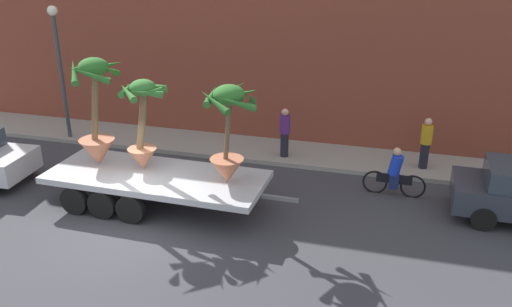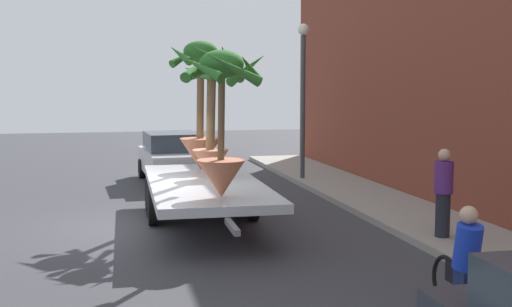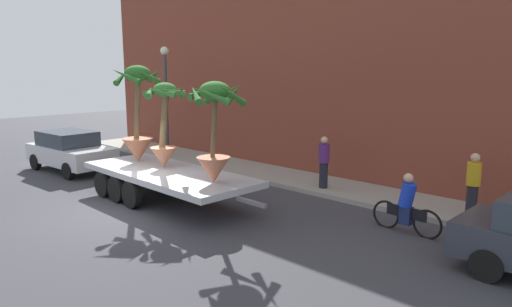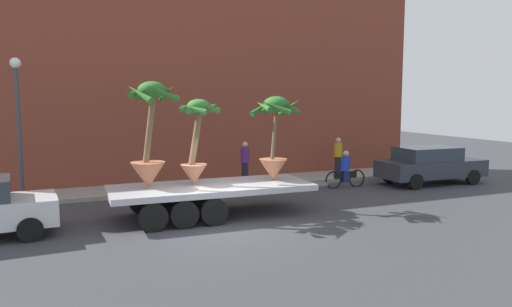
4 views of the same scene
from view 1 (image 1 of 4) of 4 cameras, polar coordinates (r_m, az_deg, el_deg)
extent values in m
plane|color=#38383D|center=(14.48, -13.23, -7.83)|extent=(60.00, 60.00, 0.00)
cube|color=gray|center=(19.44, -4.85, 0.94)|extent=(24.00, 2.20, 0.15)
cube|color=brown|center=(19.93, -3.52, 14.02)|extent=(24.00, 1.20, 8.55)
cube|color=#B7BABF|center=(15.09, -10.72, -2.51)|extent=(6.23, 2.50, 0.18)
cylinder|color=black|center=(17.09, -14.87, -1.67)|extent=(0.80, 0.23, 0.80)
cylinder|color=black|center=(15.44, -19.05, -4.84)|extent=(0.80, 0.23, 0.80)
cylinder|color=black|center=(16.68, -12.32, -2.03)|extent=(0.80, 0.23, 0.80)
cylinder|color=black|center=(14.98, -16.32, -5.35)|extent=(0.80, 0.23, 0.80)
cylinder|color=black|center=(16.30, -9.64, -2.41)|extent=(0.80, 0.23, 0.80)
cylinder|color=black|center=(14.56, -13.42, -5.88)|extent=(0.80, 0.23, 0.80)
cube|color=slate|center=(13.98, 2.62, -4.88)|extent=(1.00, 0.12, 0.10)
cone|color=#B26647|center=(15.94, -16.72, 0.16)|extent=(1.02, 1.02, 0.79)
cylinder|color=brown|center=(15.43, -17.03, 5.12)|extent=(0.47, 0.18, 2.12)
ellipsoid|color=#2D6B28|center=(15.12, -17.20, 8.93)|extent=(0.83, 0.83, 0.52)
cone|color=#2D6B28|center=(14.96, -15.45, 8.67)|extent=(0.36, 0.98, 0.56)
cone|color=#2D6B28|center=(15.51, -15.70, 9.19)|extent=(1.14, 0.46, 0.50)
cone|color=#2D6B28|center=(15.56, -17.64, 9.05)|extent=(0.77, 0.82, 0.40)
cone|color=#2D6B28|center=(15.14, -19.12, 8.37)|extent=(0.75, 0.95, 0.62)
cone|color=#2D6B28|center=(14.61, -17.63, 8.15)|extent=(1.11, 0.55, 0.58)
cone|color=#C17251|center=(15.32, -12.15, -0.57)|extent=(0.82, 0.82, 0.64)
cylinder|color=brown|center=(14.86, -12.21, 3.70)|extent=(0.50, 0.20, 1.79)
ellipsoid|color=#387A33|center=(14.57, -12.17, 7.00)|extent=(0.71, 0.71, 0.44)
cone|color=#387A33|center=(14.36, -10.73, 6.73)|extent=(0.27, 0.87, 0.36)
cone|color=#387A33|center=(14.80, -10.45, 7.14)|extent=(0.93, 0.75, 0.46)
cone|color=#387A33|center=(14.93, -12.31, 7.23)|extent=(0.75, 0.58, 0.31)
cone|color=#387A33|center=(14.78, -13.68, 6.91)|extent=(0.21, 0.89, 0.38)
cone|color=#387A33|center=(14.43, -13.78, 6.48)|extent=(0.83, 0.73, 0.43)
cone|color=#387A33|center=(14.18, -11.77, 6.42)|extent=(0.80, 0.72, 0.38)
cone|color=#B26647|center=(14.17, -3.16, -1.87)|extent=(0.92, 0.92, 0.70)
cylinder|color=brown|center=(13.69, -3.07, 2.83)|extent=(0.29, 0.13, 1.77)
ellipsoid|color=#2D6B28|center=(13.41, -2.94, 6.38)|extent=(0.82, 0.82, 0.51)
cone|color=#2D6B28|center=(13.38, -0.55, 5.97)|extent=(0.41, 1.11, 0.66)
cone|color=#2D6B28|center=(13.78, -1.37, 6.52)|extent=(1.02, 0.66, 0.56)
cone|color=#2D6B28|center=(13.99, -3.24, 6.67)|extent=(1.11, 0.67, 0.66)
cone|color=#2D6B28|center=(13.54, -4.88, 6.26)|extent=(0.28, 0.97, 0.42)
cone|color=#2D6B28|center=(13.10, -4.57, 5.62)|extent=(1.00, 0.66, 0.55)
cone|color=#2D6B28|center=(12.96, -2.17, 5.47)|extent=(0.95, 0.80, 0.58)
torus|color=black|center=(16.19, 16.61, -3.47)|extent=(0.74, 0.08, 0.74)
torus|color=black|center=(16.21, 12.74, -3.03)|extent=(0.74, 0.08, 0.74)
cube|color=black|center=(16.12, 14.74, -2.68)|extent=(1.04, 0.09, 0.28)
cylinder|color=#1938C6|center=(15.94, 14.89, -1.21)|extent=(0.45, 0.35, 0.65)
sphere|color=tan|center=(15.78, 15.04, 0.19)|extent=(0.24, 0.24, 0.24)
cube|color=navy|center=(16.15, 14.71, -2.93)|extent=(0.29, 0.25, 0.44)
cylinder|color=black|center=(16.61, 22.91, -3.77)|extent=(0.64, 0.22, 0.64)
cylinder|color=black|center=(15.09, 23.40, -6.51)|extent=(0.64, 0.22, 0.64)
cylinder|color=black|center=(18.70, -23.90, -1.06)|extent=(0.65, 0.24, 0.64)
cylinder|color=black|center=(18.04, 3.09, 0.97)|extent=(0.28, 0.28, 0.85)
cylinder|color=#51236B|center=(17.79, 3.14, 3.18)|extent=(0.36, 0.36, 0.62)
sphere|color=tan|center=(17.66, 3.17, 4.50)|extent=(0.24, 0.24, 0.24)
cylinder|color=black|center=(17.95, 17.74, -0.23)|extent=(0.28, 0.28, 0.85)
cylinder|color=gold|center=(17.69, 18.01, 1.97)|extent=(0.36, 0.36, 0.62)
sphere|color=tan|center=(17.56, 18.17, 3.29)|extent=(0.24, 0.24, 0.24)
cylinder|color=#383D42|center=(20.57, -20.27, 7.63)|extent=(0.14, 0.14, 4.50)
sphere|color=#EAEACC|center=(20.15, -21.19, 14.22)|extent=(0.36, 0.36, 0.36)
camera|label=2|loc=(13.29, 48.45, -3.44)|focal=44.96mm
camera|label=3|loc=(7.25, 57.71, -14.59)|focal=32.14mm
camera|label=4|loc=(11.39, -78.50, -14.18)|focal=34.08mm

